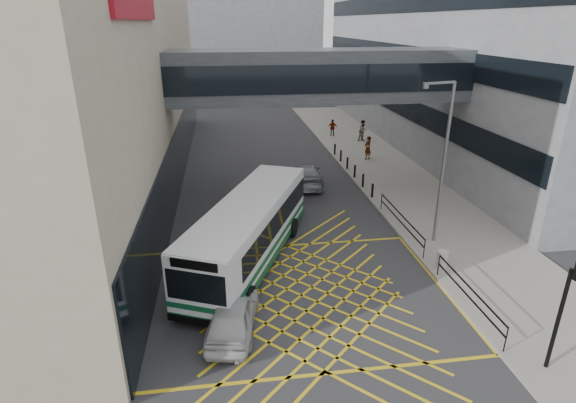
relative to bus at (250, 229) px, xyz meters
name	(u,v)px	position (x,y,z in m)	size (l,w,h in m)	color
ground	(302,295)	(1.87, -3.24, -1.65)	(120.00, 120.00, 0.00)	#333335
building_right	(522,28)	(25.85, 20.76, 8.35)	(24.09, 44.00, 20.00)	gray
building_far	(225,32)	(-0.13, 56.76, 7.35)	(28.00, 16.00, 18.00)	gray
skybridge	(318,75)	(4.87, 8.76, 5.85)	(20.00, 4.10, 3.00)	#3E4348
pavement	(386,172)	(10.87, 11.76, -1.57)	(6.00, 54.00, 0.16)	gray
box_junction	(302,295)	(1.87, -3.24, -1.64)	(12.00, 9.00, 0.01)	gold
bus	(250,229)	(0.00, 0.00, 0.00)	(6.67, 11.03, 3.07)	silver
car_white	(233,314)	(-0.98, -5.10, -0.95)	(1.79, 4.37, 1.39)	#BABABC
car_dark	(287,206)	(2.38, 4.86, -0.99)	(1.63, 4.18, 1.31)	#232228
car_silver	(306,174)	(4.49, 10.15, -0.88)	(2.08, 4.92, 1.53)	gray
traffic_light	(569,295)	(9.00, -8.70, 1.30)	(0.34, 0.51, 4.28)	black
street_lamp	(442,155)	(9.15, 0.40, 3.03)	(1.79, 0.66, 7.92)	slate
litter_bin	(442,260)	(8.43, -2.22, -1.06)	(0.49, 0.49, 0.85)	#ADA89E
kerb_railings	(427,247)	(8.02, -1.46, -0.77)	(0.05, 12.54, 1.00)	black
bollards	(351,167)	(8.12, 11.76, -1.04)	(0.14, 10.14, 0.90)	black
pedestrian_a	(368,148)	(10.38, 15.01, -0.55)	(0.75, 0.53, 1.88)	gray
pedestrian_b	(363,131)	(11.79, 20.90, -0.52)	(0.94, 0.55, 1.92)	gray
pedestrian_c	(333,128)	(9.46, 23.25, -0.68)	(0.95, 0.46, 1.60)	gray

